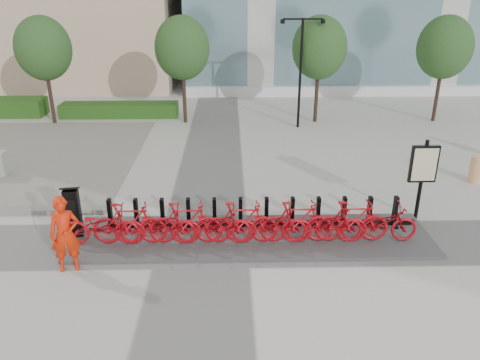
{
  "coord_description": "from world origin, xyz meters",
  "views": [
    {
      "loc": [
        0.73,
        -10.77,
        6.3
      ],
      "look_at": [
        1.0,
        1.5,
        1.2
      ],
      "focal_mm": 35.0,
      "sensor_mm": 36.0,
      "label": 1
    }
  ],
  "objects_px": {
    "bike_0": "(102,226)",
    "construction_barrel": "(477,169)",
    "worker_red": "(65,234)",
    "map_sign": "(423,167)",
    "kiosk": "(73,212)"
  },
  "relations": [
    {
      "from": "bike_0",
      "to": "worker_red",
      "type": "xyz_separation_m",
      "value": [
        -0.55,
        -1.04,
        0.34
      ]
    },
    {
      "from": "construction_barrel",
      "to": "kiosk",
      "type": "bearing_deg",
      "value": -164.05
    },
    {
      "from": "bike_0",
      "to": "construction_barrel",
      "type": "relative_size",
      "value": 2.14
    },
    {
      "from": "construction_barrel",
      "to": "map_sign",
      "type": "bearing_deg",
      "value": -138.97
    },
    {
      "from": "kiosk",
      "to": "construction_barrel",
      "type": "xyz_separation_m",
      "value": [
        12.67,
        3.62,
        -0.32
      ]
    },
    {
      "from": "worker_red",
      "to": "construction_barrel",
      "type": "distance_m",
      "value": 13.41
    },
    {
      "from": "kiosk",
      "to": "map_sign",
      "type": "distance_m",
      "value": 9.7
    },
    {
      "from": "bike_0",
      "to": "worker_red",
      "type": "bearing_deg",
      "value": 152.29
    },
    {
      "from": "bike_0",
      "to": "worker_red",
      "type": "height_order",
      "value": "worker_red"
    },
    {
      "from": "construction_barrel",
      "to": "map_sign",
      "type": "relative_size",
      "value": 0.39
    },
    {
      "from": "worker_red",
      "to": "construction_barrel",
      "type": "xyz_separation_m",
      "value": [
        12.37,
        5.14,
        -0.48
      ]
    },
    {
      "from": "bike_0",
      "to": "map_sign",
      "type": "relative_size",
      "value": 0.83
    },
    {
      "from": "kiosk",
      "to": "bike_0",
      "type": "bearing_deg",
      "value": -37.66
    },
    {
      "from": "kiosk",
      "to": "construction_barrel",
      "type": "height_order",
      "value": "kiosk"
    },
    {
      "from": "bike_0",
      "to": "map_sign",
      "type": "height_order",
      "value": "map_sign"
    }
  ]
}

